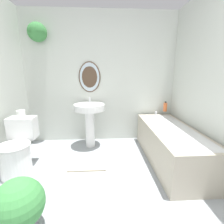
% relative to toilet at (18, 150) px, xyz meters
% --- Properties ---
extents(wall_back, '(2.89, 0.31, 2.40)m').
position_rel_toilet_xyz_m(wall_back, '(1.05, 1.07, 0.94)').
color(wall_back, silver).
rests_on(wall_back, ground_plane).
extents(toilet, '(0.41, 0.61, 0.71)m').
position_rel_toilet_xyz_m(toilet, '(0.00, 0.00, 0.00)').
color(toilet, white).
rests_on(toilet, ground_plane).
extents(pedestal_sink, '(0.54, 0.54, 0.89)m').
position_rel_toilet_xyz_m(pedestal_sink, '(0.91, 0.74, 0.27)').
color(pedestal_sink, white).
rests_on(pedestal_sink, ground_plane).
extents(bathtub, '(0.65, 1.66, 0.60)m').
position_rel_toilet_xyz_m(bathtub, '(2.17, 0.17, -0.04)').
color(bathtub, '#B2A893').
rests_on(bathtub, ground_plane).
extents(shampoo_bottle, '(0.07, 0.07, 0.19)m').
position_rel_toilet_xyz_m(shampoo_bottle, '(2.34, 0.91, 0.37)').
color(shampoo_bottle, '#DB6633').
rests_on(shampoo_bottle, bathtub).
extents(potted_plant, '(0.41, 0.41, 0.50)m').
position_rel_toilet_xyz_m(potted_plant, '(0.46, -0.92, -0.04)').
color(potted_plant, '#47474C').
rests_on(potted_plant, ground_plane).
extents(bath_mat, '(0.53, 0.33, 0.02)m').
position_rel_toilet_xyz_m(bath_mat, '(0.91, 0.09, -0.30)').
color(bath_mat, '#B7A88E').
rests_on(bath_mat, ground_plane).
extents(toilet_paper_roll, '(0.11, 0.11, 0.10)m').
position_rel_toilet_xyz_m(toilet_paper_roll, '(0.00, 0.21, 0.45)').
color(toilet_paper_roll, white).
rests_on(toilet_paper_roll, toilet).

